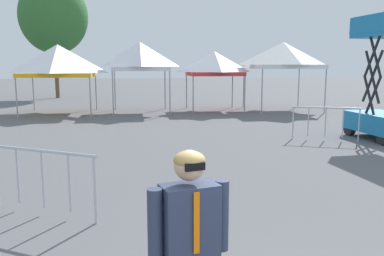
{
  "coord_description": "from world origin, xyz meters",
  "views": [
    {
      "loc": [
        -1.35,
        -2.4,
        2.39
      ],
      "look_at": [
        -0.51,
        4.41,
        1.3
      ],
      "focal_mm": 37.24,
      "sensor_mm": 36.0,
      "label": 1
    }
  ],
  "objects_px": {
    "crowd_barrier_near_person": "(326,117)",
    "crowd_barrier_by_lift": "(42,169)",
    "canopy_tent_behind_right": "(140,56)",
    "canopy_tent_center": "(214,64)",
    "canopy_tent_behind_center": "(58,61)",
    "scissor_lift": "(384,103)",
    "tree_behind_tents_left": "(54,16)",
    "person_foreground": "(190,247)",
    "canopy_tent_far_right": "(283,55)"
  },
  "relations": [
    {
      "from": "crowd_barrier_near_person",
      "to": "crowd_barrier_by_lift",
      "type": "xyz_separation_m",
      "value": [
        -7.36,
        -5.5,
        0.0
      ]
    },
    {
      "from": "canopy_tent_behind_right",
      "to": "canopy_tent_center",
      "type": "height_order",
      "value": "canopy_tent_behind_right"
    },
    {
      "from": "crowd_barrier_by_lift",
      "to": "canopy_tent_behind_center",
      "type": "bearing_deg",
      "value": 100.04
    },
    {
      "from": "scissor_lift",
      "to": "crowd_barrier_near_person",
      "type": "distance_m",
      "value": 1.98
    },
    {
      "from": "scissor_lift",
      "to": "crowd_barrier_by_lift",
      "type": "bearing_deg",
      "value": -149.43
    },
    {
      "from": "tree_behind_tents_left",
      "to": "crowd_barrier_near_person",
      "type": "distance_m",
      "value": 22.28
    },
    {
      "from": "person_foreground",
      "to": "tree_behind_tents_left",
      "type": "bearing_deg",
      "value": 103.46
    },
    {
      "from": "canopy_tent_behind_center",
      "to": "canopy_tent_far_right",
      "type": "xyz_separation_m",
      "value": [
        11.4,
        0.08,
        0.29
      ]
    },
    {
      "from": "scissor_lift",
      "to": "tree_behind_tents_left",
      "type": "height_order",
      "value": "tree_behind_tents_left"
    },
    {
      "from": "scissor_lift",
      "to": "tree_behind_tents_left",
      "type": "xyz_separation_m",
      "value": [
        -13.86,
        18.16,
        4.58
      ]
    },
    {
      "from": "scissor_lift",
      "to": "crowd_barrier_by_lift",
      "type": "xyz_separation_m",
      "value": [
        -9.29,
        -5.49,
        -0.44
      ]
    },
    {
      "from": "person_foreground",
      "to": "canopy_tent_far_right",
      "type": "bearing_deg",
      "value": 68.33
    },
    {
      "from": "canopy_tent_behind_right",
      "to": "tree_behind_tents_left",
      "type": "relative_size",
      "value": 0.42
    },
    {
      "from": "canopy_tent_behind_center",
      "to": "crowd_barrier_by_lift",
      "type": "bearing_deg",
      "value": -79.96
    },
    {
      "from": "canopy_tent_behind_center",
      "to": "canopy_tent_behind_right",
      "type": "relative_size",
      "value": 1.0
    },
    {
      "from": "canopy_tent_behind_right",
      "to": "crowd_barrier_near_person",
      "type": "height_order",
      "value": "canopy_tent_behind_right"
    },
    {
      "from": "canopy_tent_behind_right",
      "to": "crowd_barrier_near_person",
      "type": "bearing_deg",
      "value": -55.26
    },
    {
      "from": "canopy_tent_center",
      "to": "crowd_barrier_near_person",
      "type": "height_order",
      "value": "canopy_tent_center"
    },
    {
      "from": "crowd_barrier_near_person",
      "to": "crowd_barrier_by_lift",
      "type": "height_order",
      "value": "same"
    },
    {
      "from": "canopy_tent_center",
      "to": "canopy_tent_far_right",
      "type": "relative_size",
      "value": 0.86
    },
    {
      "from": "canopy_tent_behind_right",
      "to": "canopy_tent_far_right",
      "type": "height_order",
      "value": "canopy_tent_far_right"
    },
    {
      "from": "canopy_tent_far_right",
      "to": "crowd_barrier_by_lift",
      "type": "bearing_deg",
      "value": -122.52
    },
    {
      "from": "person_foreground",
      "to": "crowd_barrier_near_person",
      "type": "height_order",
      "value": "person_foreground"
    },
    {
      "from": "canopy_tent_center",
      "to": "person_foreground",
      "type": "relative_size",
      "value": 1.73
    },
    {
      "from": "person_foreground",
      "to": "tree_behind_tents_left",
      "type": "height_order",
      "value": "tree_behind_tents_left"
    },
    {
      "from": "canopy_tent_far_right",
      "to": "person_foreground",
      "type": "xyz_separation_m",
      "value": [
        -6.99,
        -17.59,
        -1.84
      ]
    },
    {
      "from": "tree_behind_tents_left",
      "to": "crowd_barrier_near_person",
      "type": "height_order",
      "value": "tree_behind_tents_left"
    },
    {
      "from": "crowd_barrier_near_person",
      "to": "tree_behind_tents_left",
      "type": "bearing_deg",
      "value": 123.32
    },
    {
      "from": "scissor_lift",
      "to": "crowd_barrier_near_person",
      "type": "height_order",
      "value": "scissor_lift"
    },
    {
      "from": "canopy_tent_far_right",
      "to": "scissor_lift",
      "type": "bearing_deg",
      "value": -87.62
    },
    {
      "from": "canopy_tent_behind_right",
      "to": "canopy_tent_far_right",
      "type": "distance_m",
      "value": 7.42
    },
    {
      "from": "scissor_lift",
      "to": "crowd_barrier_near_person",
      "type": "xyz_separation_m",
      "value": [
        -1.93,
        0.02,
        -0.44
      ]
    },
    {
      "from": "scissor_lift",
      "to": "crowd_barrier_near_person",
      "type": "relative_size",
      "value": 2.0
    },
    {
      "from": "canopy_tent_center",
      "to": "canopy_tent_far_right",
      "type": "xyz_separation_m",
      "value": [
        3.6,
        -0.25,
        0.43
      ]
    },
    {
      "from": "canopy_tent_behind_center",
      "to": "scissor_lift",
      "type": "relative_size",
      "value": 0.89
    },
    {
      "from": "canopy_tent_behind_center",
      "to": "person_foreground",
      "type": "relative_size",
      "value": 1.97
    },
    {
      "from": "tree_behind_tents_left",
      "to": "canopy_tent_center",
      "type": "bearing_deg",
      "value": -43.47
    },
    {
      "from": "canopy_tent_far_right",
      "to": "tree_behind_tents_left",
      "type": "bearing_deg",
      "value": 144.5
    },
    {
      "from": "canopy_tent_center",
      "to": "crowd_barrier_near_person",
      "type": "relative_size",
      "value": 1.57
    },
    {
      "from": "crowd_barrier_by_lift",
      "to": "canopy_tent_behind_right",
      "type": "bearing_deg",
      "value": 83.81
    },
    {
      "from": "canopy_tent_far_right",
      "to": "scissor_lift",
      "type": "relative_size",
      "value": 0.91
    },
    {
      "from": "canopy_tent_behind_right",
      "to": "tree_behind_tents_left",
      "type": "bearing_deg",
      "value": 122.05
    },
    {
      "from": "canopy_tent_behind_center",
      "to": "crowd_barrier_near_person",
      "type": "height_order",
      "value": "canopy_tent_behind_center"
    },
    {
      "from": "canopy_tent_behind_right",
      "to": "tree_behind_tents_left",
      "type": "height_order",
      "value": "tree_behind_tents_left"
    },
    {
      "from": "canopy_tent_far_right",
      "to": "scissor_lift",
      "type": "distance_m",
      "value": 8.7
    },
    {
      "from": "canopy_tent_center",
      "to": "crowd_barrier_near_person",
      "type": "xyz_separation_m",
      "value": [
        2.02,
        -8.76,
        -1.7
      ]
    },
    {
      "from": "tree_behind_tents_left",
      "to": "crowd_barrier_by_lift",
      "type": "bearing_deg",
      "value": -79.06
    },
    {
      "from": "canopy_tent_behind_center",
      "to": "person_foreground",
      "type": "xyz_separation_m",
      "value": [
        4.41,
        -17.51,
        -1.55
      ]
    },
    {
      "from": "tree_behind_tents_left",
      "to": "crowd_barrier_near_person",
      "type": "bearing_deg",
      "value": -56.68
    },
    {
      "from": "crowd_barrier_near_person",
      "to": "canopy_tent_center",
      "type": "bearing_deg",
      "value": 103.02
    }
  ]
}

